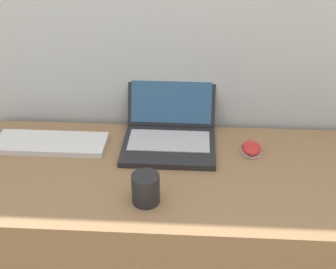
% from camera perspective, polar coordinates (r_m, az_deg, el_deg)
% --- Properties ---
extents(desk, '(1.46, 0.59, 0.73)m').
position_cam_1_polar(desk, '(1.73, 2.07, -14.41)').
color(desk, '#936D47').
rests_on(desk, ground_plane).
extents(laptop, '(0.32, 0.35, 0.23)m').
position_cam_1_polar(laptop, '(1.63, 0.22, 0.83)').
color(laptop, '#232326').
rests_on(laptop, desk).
extents(drink_cup, '(0.08, 0.08, 0.09)m').
position_cam_1_polar(drink_cup, '(1.35, -2.74, -6.55)').
color(drink_cup, '#232326').
rests_on(drink_cup, desk).
extents(computer_mouse, '(0.07, 0.09, 0.03)m').
position_cam_1_polar(computer_mouse, '(1.61, 10.12, -1.70)').
color(computer_mouse, '#B2B2B7').
rests_on(computer_mouse, desk).
extents(external_keyboard, '(0.38, 0.14, 0.02)m').
position_cam_1_polar(external_keyboard, '(1.67, -14.09, -1.03)').
color(external_keyboard, silver).
rests_on(external_keyboard, desk).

